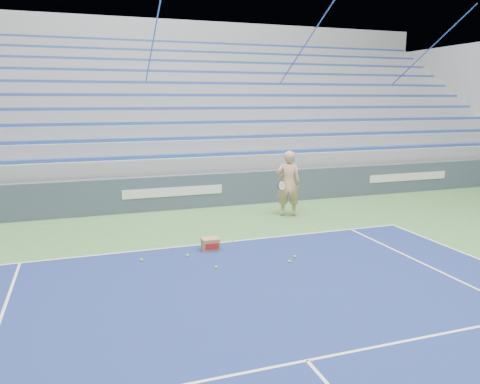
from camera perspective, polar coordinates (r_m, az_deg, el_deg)
name	(u,v)px	position (r m, az deg, el deg)	size (l,w,h in m)	color
sponsor_barrier	(173,192)	(15.18, -8.20, -0.05)	(30.00, 0.32, 1.10)	#3B4759
bleachers	(146,126)	(20.57, -11.39, 7.85)	(31.00, 9.15, 7.30)	#93979B
tennis_player	(288,183)	(14.18, 5.90, 1.04)	(1.03, 0.97, 1.99)	tan
ball_box	(210,244)	(11.03, -3.63, -6.40)	(0.42, 0.34, 0.30)	#9B794B
tennis_ball_0	(290,261)	(10.31, 6.07, -8.41)	(0.07, 0.07, 0.07)	#ABD92C
tennis_ball_1	(216,267)	(9.92, -2.91, -9.15)	(0.07, 0.07, 0.07)	#ABD92C
tennis_ball_2	(142,260)	(10.55, -11.91, -8.13)	(0.07, 0.07, 0.07)	#ABD92C
tennis_ball_3	(217,244)	(11.43, -2.85, -6.37)	(0.07, 0.07, 0.07)	#ABD92C
tennis_ball_4	(295,257)	(10.62, 6.68, -7.83)	(0.07, 0.07, 0.07)	#ABD92C
tennis_ball_5	(233,239)	(11.79, -0.82, -5.80)	(0.07, 0.07, 0.07)	#ABD92C
tennis_ball_6	(188,255)	(10.69, -6.42, -7.69)	(0.07, 0.07, 0.07)	#ABD92C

